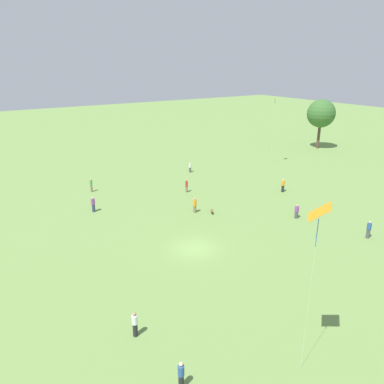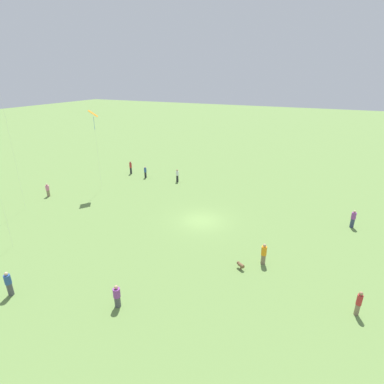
{
  "view_description": "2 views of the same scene",
  "coord_description": "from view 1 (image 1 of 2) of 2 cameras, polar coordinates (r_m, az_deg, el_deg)",
  "views": [
    {
      "loc": [
        26.06,
        -17.16,
        16.62
      ],
      "look_at": [
        -1.25,
        0.55,
        5.14
      ],
      "focal_mm": 35.0,
      "sensor_mm": 36.0,
      "label": 1
    },
    {
      "loc": [
        -10.58,
        25.39,
        14.03
      ],
      "look_at": [
        0.36,
        1.59,
        3.67
      ],
      "focal_mm": 28.0,
      "sensor_mm": 36.0,
      "label": 2
    }
  ],
  "objects": [
    {
      "name": "person_6",
      "position": [
        51.22,
        13.69,
        0.97
      ],
      "size": [
        0.57,
        0.57,
        1.79
      ],
      "rotation": [
        0.0,
        0.0,
        5.47
      ],
      "color": "#232328",
      "rests_on": "ground_plane"
    },
    {
      "name": "kite_3",
      "position": [
        19.33,
        18.8,
        -3.45
      ],
      "size": [
        1.58,
        1.62,
        10.05
      ],
      "rotation": [
        0.0,
        0.0,
        4.59
      ],
      "color": "orange",
      "rests_on": "ground_plane"
    },
    {
      "name": "kite_6",
      "position": [
        62.06,
        12.53,
        13.24
      ],
      "size": [
        0.79,
        0.82,
        11.4
      ],
      "rotation": [
        0.0,
        0.0,
        4.58
      ],
      "color": "yellow",
      "rests_on": "ground_plane"
    },
    {
      "name": "person_10",
      "position": [
        58.65,
        -0.29,
        3.77
      ],
      "size": [
        0.54,
        0.54,
        1.61
      ],
      "rotation": [
        0.0,
        0.0,
        2.11
      ],
      "color": "#4C4C51",
      "rests_on": "ground_plane"
    },
    {
      "name": "person_11",
      "position": [
        22.1,
        -1.67,
        -26.09
      ],
      "size": [
        0.41,
        0.41,
        1.69
      ],
      "rotation": [
        0.0,
        0.0,
        1.38
      ],
      "color": "#232328",
      "rests_on": "ground_plane"
    },
    {
      "name": "person_7",
      "position": [
        44.7,
        -14.82,
        -1.84
      ],
      "size": [
        0.61,
        0.61,
        1.82
      ],
      "rotation": [
        0.0,
        0.0,
        3.89
      ],
      "color": "#333D5B",
      "rests_on": "ground_plane"
    },
    {
      "name": "person_9",
      "position": [
        49.62,
        -0.84,
        0.94
      ],
      "size": [
        0.45,
        0.45,
        1.75
      ],
      "rotation": [
        0.0,
        0.0,
        1.04
      ],
      "color": "#847056",
      "rests_on": "ground_plane"
    },
    {
      "name": "person_0",
      "position": [
        25.29,
        -8.69,
        -19.28
      ],
      "size": [
        0.51,
        0.51,
        1.78
      ],
      "rotation": [
        0.0,
        0.0,
        4.06
      ],
      "color": "#232328",
      "rests_on": "ground_plane"
    },
    {
      "name": "person_1",
      "position": [
        43.11,
        15.65,
        -2.88
      ],
      "size": [
        0.64,
        0.64,
        1.62
      ],
      "rotation": [
        0.0,
        0.0,
        5.66
      ],
      "color": "#4C4C51",
      "rests_on": "ground_plane"
    },
    {
      "name": "tree_0",
      "position": [
        78.43,
        19.08,
        11.22
      ],
      "size": [
        5.43,
        5.43,
        9.59
      ],
      "color": "brown",
      "rests_on": "ground_plane"
    },
    {
      "name": "person_8",
      "position": [
        51.55,
        -15.11,
        1.01
      ],
      "size": [
        0.42,
        0.42,
        1.82
      ],
      "rotation": [
        0.0,
        0.0,
        4.4
      ],
      "color": "#847056",
      "rests_on": "ground_plane"
    },
    {
      "name": "dog_0",
      "position": [
        42.82,
        3.04,
        -2.93
      ],
      "size": [
        0.68,
        0.54,
        0.52
      ],
      "rotation": [
        0.0,
        0.0,
        4.17
      ],
      "color": "brown",
      "rests_on": "ground_plane"
    },
    {
      "name": "ground_plane",
      "position": [
        35.35,
        0.36,
        -8.62
      ],
      "size": [
        240.0,
        240.0,
        0.0
      ],
      "primitive_type": "plane",
      "color": "#6B8E47"
    },
    {
      "name": "person_3",
      "position": [
        40.83,
        25.33,
        -5.2
      ],
      "size": [
        0.55,
        0.55,
        1.83
      ],
      "rotation": [
        0.0,
        0.0,
        5.9
      ],
      "color": "#4C4C51",
      "rests_on": "ground_plane"
    },
    {
      "name": "person_5",
      "position": [
        42.99,
        0.41,
        -2.04
      ],
      "size": [
        0.56,
        0.56,
        1.8
      ],
      "rotation": [
        0.0,
        0.0,
        1.99
      ],
      "color": "#847056",
      "rests_on": "ground_plane"
    }
  ]
}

